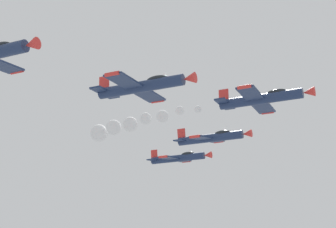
# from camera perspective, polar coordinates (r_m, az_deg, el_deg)

# --- Properties ---
(airplane_lead) EXTENTS (9.56, 10.35, 2.32)m
(airplane_lead) POSITION_cam_1_polar(r_m,az_deg,el_deg) (54.91, 10.57, 1.71)
(airplane_lead) COLOR navy
(smoke_trail_lead) EXTENTS (2.21, 14.75, 2.81)m
(smoke_trail_lead) POSITION_cam_1_polar(r_m,az_deg,el_deg) (60.97, -5.03, -1.33)
(smoke_trail_lead) COLOR white
(airplane_left_inner) EXTENTS (9.48, 10.35, 2.83)m
(airplane_left_inner) POSITION_cam_1_polar(r_m,az_deg,el_deg) (67.71, 4.91, -2.69)
(airplane_left_inner) COLOR navy
(airplane_right_inner) EXTENTS (9.57, 10.35, 2.34)m
(airplane_right_inner) POSITION_cam_1_polar(r_m,az_deg,el_deg) (48.62, -2.95, 3.14)
(airplane_right_inner) COLOR navy
(airplane_left_outer) EXTENTS (9.53, 10.35, 2.64)m
(airplane_left_outer) POSITION_cam_1_polar(r_m,az_deg,el_deg) (80.47, 1.21, -4.98)
(airplane_left_outer) COLOR navy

